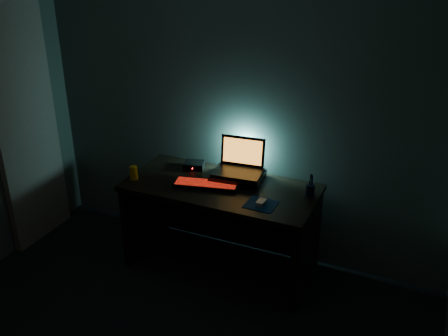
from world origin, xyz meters
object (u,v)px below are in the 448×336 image
at_px(keyboard, 206,184).
at_px(mouse, 261,202).
at_px(juice_glass, 134,173).
at_px(laptop, 240,164).
at_px(router, 194,165).
at_px(pen_cup, 310,191).

height_order(keyboard, mouse, mouse).
bearing_deg(juice_glass, keyboard, 11.33).
relative_size(laptop, keyboard, 0.77).
distance_m(keyboard, mouse, 0.50).
distance_m(mouse, router, 0.81).
height_order(juice_glass, router, juice_glass).
bearing_deg(keyboard, juice_glass, 178.63).
bearing_deg(router, keyboard, -63.71).
xyz_separation_m(mouse, pen_cup, (0.29, 0.26, 0.03)).
height_order(pen_cup, juice_glass, juice_glass).
distance_m(mouse, juice_glass, 1.07).
relative_size(keyboard, juice_glass, 4.79).
bearing_deg(pen_cup, mouse, -137.61).
xyz_separation_m(keyboard, mouse, (0.49, -0.10, 0.00)).
bearing_deg(mouse, keyboard, 169.70).
bearing_deg(keyboard, mouse, -24.65).
bearing_deg(juice_glass, mouse, 0.67).
relative_size(pen_cup, juice_glass, 0.87).
bearing_deg(laptop, router, 173.37).
bearing_deg(keyboard, router, 119.64).
distance_m(mouse, pen_cup, 0.39).
distance_m(laptop, pen_cup, 0.61).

